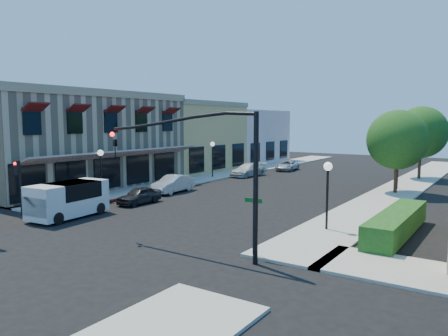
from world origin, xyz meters
The scene contains 22 objects.
ground centered at (0.00, 0.00, 0.00)m, with size 120.00×120.00×0.00m, color black.
sidewalk_left centered at (-8.75, 27.00, 0.06)m, with size 3.50×50.00×0.12m, color gray.
sidewalk_right centered at (8.75, 27.00, 0.06)m, with size 3.50×50.00×0.12m, color gray.
curb_red_strip centered at (-6.90, 8.00, 0.00)m, with size 0.25×10.00×0.06m, color maroon.
corner_brick_building centered at (-15.45, 11.00, 4.01)m, with size 11.77×18.20×8.10m.
yellow_stucco_building centered at (-15.50, 26.00, 3.80)m, with size 10.00×12.00×7.60m, color #DAB062.
pink_stucco_building centered at (-15.50, 38.00, 3.50)m, with size 10.00×12.00×7.00m, color beige.
hedge centered at (11.70, 9.00, 0.00)m, with size 1.40×8.00×1.10m, color #1C4814.
street_tree_a centered at (8.80, 22.00, 4.19)m, with size 4.56×4.56×6.48m.
street_tree_b centered at (8.80, 32.00, 4.54)m, with size 4.94×4.94×7.02m.
signal_mast_arm centered at (5.86, 1.50, 4.09)m, with size 8.01×0.39×6.00m.
secondary_signal centered at (-8.00, 1.41, 2.32)m, with size 0.28×0.42×3.32m.
street_name_sign centered at (7.50, 2.20, 1.70)m, with size 0.80×0.06×2.50m.
lamppost_left_near centered at (-8.50, 8.00, 2.74)m, with size 0.44×0.44×3.57m.
lamppost_left_far centered at (-8.50, 22.00, 2.74)m, with size 0.44×0.44×3.57m.
lamppost_right_near centered at (8.50, 8.00, 2.74)m, with size 0.44×0.44×3.57m.
lamppost_right_far centered at (8.50, 24.00, 2.74)m, with size 0.44×0.44×3.57m.
white_van centered at (-5.23, 2.67, 1.19)m, with size 2.39×4.78×2.05m.
parked_car_a centered at (-4.80, 8.08, 0.57)m, with size 1.36×3.37×1.15m, color black.
parked_car_b centered at (-5.99, 13.00, 0.68)m, with size 1.44×4.14×1.36m, color silver.
parked_car_c centered at (-6.20, 25.00, 0.65)m, with size 1.82×4.47×1.30m, color beige.
parked_car_d centered at (-5.14, 32.00, 0.56)m, with size 1.85×4.02×1.12m, color #BBBFC1.
Camera 1 is at (16.25, -13.12, 5.65)m, focal length 35.00 mm.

